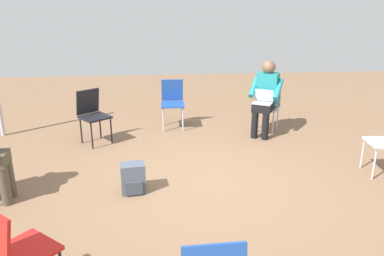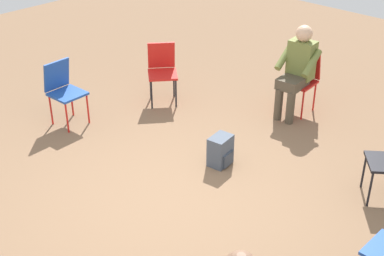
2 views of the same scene
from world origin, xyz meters
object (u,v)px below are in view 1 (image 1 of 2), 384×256
object	(u,v)px
chair_east	(173,100)
chair_southeast	(267,103)
chair_northeast	(92,112)
chair_northwest	(13,250)
person_with_laptop	(266,94)
backpack_near_laptop_user	(133,180)

from	to	relation	value
chair_east	chair_southeast	xyz separation A→B (m)	(-0.36, -1.61, 0.00)
chair_northeast	chair_northwest	distance (m)	3.44
chair_east	person_with_laptop	xyz separation A→B (m)	(-0.51, -1.52, 0.20)
person_with_laptop	chair_northeast	bearing A→B (deg)	32.78
chair_northwest	chair_east	bearing A→B (deg)	112.76
chair_northeast	chair_southeast	distance (m)	2.91
chair_northeast	chair_northwest	world-z (taller)	same
chair_southeast	chair_northwest	distance (m)	4.72
chair_east	chair_northwest	world-z (taller)	same
chair_east	person_with_laptop	world-z (taller)	person_with_laptop
chair_east	backpack_near_laptop_user	world-z (taller)	chair_east
chair_southeast	person_with_laptop	bearing A→B (deg)	90.00
person_with_laptop	backpack_near_laptop_user	size ratio (longest dim) A/B	3.44
chair_southeast	person_with_laptop	world-z (taller)	person_with_laptop
person_with_laptop	chair_northwest	bearing A→B (deg)	81.69
chair_southeast	person_with_laptop	size ratio (longest dim) A/B	0.69
chair_east	chair_northwest	xyz separation A→B (m)	(-4.10, 1.28, 0.00)
person_with_laptop	chair_east	bearing A→B (deg)	11.23
chair_east	chair_southeast	bearing A→B (deg)	168.31
person_with_laptop	chair_southeast	bearing A→B (deg)	-90.00
chair_northeast	chair_northwest	bearing A→B (deg)	51.91
chair_northwest	person_with_laptop	world-z (taller)	person_with_laptop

